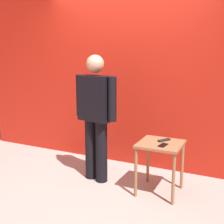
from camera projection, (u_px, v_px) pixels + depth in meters
name	position (u px, v px, depth m)	size (l,w,h in m)	color
ground_plane	(85.00, 197.00, 3.38)	(12.00, 12.00, 0.00)	#9E9991
back_wall_red	(128.00, 71.00, 4.24)	(5.22, 0.12, 2.80)	#B62113
standing_person	(96.00, 112.00, 3.69)	(0.65, 0.31, 1.64)	black
side_table	(160.00, 151.00, 3.41)	(0.50, 0.50, 0.63)	olive
cell_phone	(163.00, 145.00, 3.28)	(0.07, 0.14, 0.01)	black
tv_remote	(164.00, 140.00, 3.45)	(0.04, 0.17, 0.02)	black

